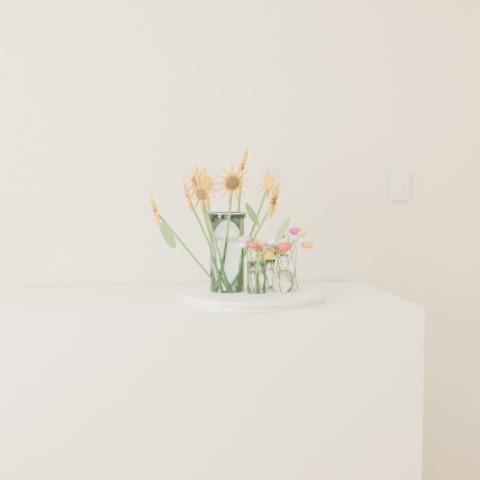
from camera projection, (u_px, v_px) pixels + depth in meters
The scene contains 10 objects.
counter at pixel (202, 420), 2.17m from camera, with size 1.40×0.60×0.90m, color white.
tray at pixel (252, 295), 2.09m from camera, with size 0.48×0.48×0.03m, color white.
mason_jar at pixel (227, 252), 2.06m from camera, with size 0.12×0.12×0.28m, color #B6F3F3.
sunflower_bouquet at pixel (227, 222), 2.06m from camera, with size 0.71×0.71×0.49m, color orange, non-canonical shape.
small_vase_a at pixel (257, 278), 2.03m from camera, with size 0.07×0.07×0.11m, color white.
wildflower_posy_a at pixel (257, 264), 2.03m from camera, with size 0.17×0.17×0.20m, color orange, non-canonical shape.
small_vase_b at pixel (284, 274), 2.06m from camera, with size 0.09×0.09×0.13m, color white, non-canonical shape.
wildflower_posy_b at pixel (284, 261), 2.06m from camera, with size 0.21×0.21×0.22m, color orange, non-canonical shape.
small_vase_c at pixel (266, 274), 2.16m from camera, with size 0.06×0.06×0.11m, color white.
wildflower_posy_c at pixel (266, 261), 2.15m from camera, with size 0.20×0.20×0.20m, color orange, non-canonical shape.
Camera 1 is at (-0.23, -0.19, 1.25)m, focal length 45.00 mm.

